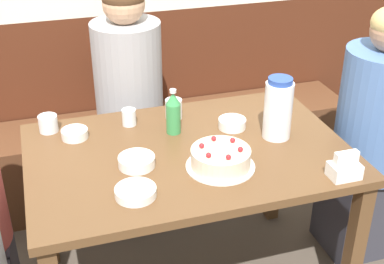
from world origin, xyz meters
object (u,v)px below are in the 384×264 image
object	(u,v)px
bench_seat	(146,154)
bowl_side_dish	(75,134)
bowl_soup_white	(232,123)
bowl_rice_small	(136,192)
bowl_sauce_shallow	(137,161)
napkin_holder	(345,168)
birthday_cake	(221,159)
glass_tumbler_short	(129,117)
person_pale_blue_shirt	(130,108)
glass_water_tall	(48,124)
glass_shot_small	(174,109)
soju_bottle	(173,113)
person_teal_shirt	(372,142)
water_pitcher	(278,109)

from	to	relation	value
bench_seat	bowl_side_dish	size ratio (longest dim) A/B	21.76
bowl_soup_white	bowl_rice_small	bearing A→B (deg)	-143.43
bowl_soup_white	bowl_sauce_shallow	xyz separation A→B (m)	(-0.45, -0.18, -0.00)
napkin_holder	bowl_rice_small	distance (m)	0.75
birthday_cake	bowl_side_dish	xyz separation A→B (m)	(-0.50, 0.39, -0.02)
bowl_sauce_shallow	napkin_holder	bearing A→B (deg)	-22.93
bench_seat	birthday_cake	xyz separation A→B (m)	(0.08, -0.99, 0.53)
glass_tumbler_short	person_pale_blue_shirt	world-z (taller)	person_pale_blue_shirt
bowl_sauce_shallow	glass_water_tall	xyz separation A→B (m)	(-0.30, 0.38, 0.02)
bench_seat	bowl_side_dish	distance (m)	0.89
glass_shot_small	bowl_soup_white	bearing A→B (deg)	-37.57
soju_bottle	bowl_soup_white	world-z (taller)	soju_bottle
napkin_holder	bowl_rice_small	size ratio (longest dim) A/B	0.76
glass_shot_small	soju_bottle	bearing A→B (deg)	-105.91
birthday_cake	bowl_rice_small	distance (m)	0.35
bench_seat	glass_shot_small	size ratio (longest dim) A/B	27.08
soju_bottle	napkin_holder	distance (m)	0.72
bowl_rice_small	glass_shot_small	bearing A→B (deg)	61.85
birthday_cake	bench_seat	bearing A→B (deg)	94.59
soju_bottle	glass_tumbler_short	xyz separation A→B (m)	(-0.16, 0.12, -0.06)
glass_tumbler_short	glass_shot_small	world-z (taller)	glass_shot_small
bench_seat	bowl_rice_small	xyz separation A→B (m)	(-0.26, -1.07, 0.51)
birthday_cake	soju_bottle	bearing A→B (deg)	106.79
bowl_side_dish	glass_shot_small	world-z (taller)	glass_shot_small
soju_bottle	person_teal_shirt	size ratio (longest dim) A/B	0.16
bowl_side_dish	glass_tumbler_short	size ratio (longest dim) A/B	1.52
soju_bottle	glass_shot_small	size ratio (longest dim) A/B	2.26
soju_bottle	bench_seat	bearing A→B (deg)	88.69
water_pitcher	bowl_sauce_shallow	size ratio (longest dim) A/B	1.88
bowl_soup_white	glass_shot_small	size ratio (longest dim) A/B	1.35
bench_seat	person_teal_shirt	bearing A→B (deg)	-41.71
bench_seat	napkin_holder	distance (m)	1.39
bowl_sauce_shallow	person_pale_blue_shirt	bearing A→B (deg)	81.03
person_teal_shirt	water_pitcher	bearing A→B (deg)	4.38
bench_seat	bowl_sauce_shallow	xyz separation A→B (m)	(-0.22, -0.88, 0.52)
bowl_rice_small	person_teal_shirt	distance (m)	1.20
person_pale_blue_shirt	glass_shot_small	bearing A→B (deg)	17.72
birthday_cake	person_pale_blue_shirt	bearing A→B (deg)	102.33
napkin_holder	glass_shot_small	xyz separation A→B (m)	(-0.46, 0.64, 0.01)
bowl_sauce_shallow	bowl_rice_small	bearing A→B (deg)	-103.18
soju_bottle	bowl_soup_white	size ratio (longest dim) A/B	1.67
soju_bottle	person_teal_shirt	world-z (taller)	person_teal_shirt
glass_water_tall	soju_bottle	bearing A→B (deg)	-18.53
water_pitcher	bowl_rice_small	xyz separation A→B (m)	(-0.64, -0.24, -0.11)
bowl_sauce_shallow	glass_tumbler_short	bearing A→B (deg)	83.29
napkin_holder	person_pale_blue_shirt	xyz separation A→B (m)	(-0.59, 1.03, -0.16)
bench_seat	bowl_soup_white	xyz separation A→B (m)	(0.23, -0.71, 0.52)
bowl_soup_white	glass_water_tall	bearing A→B (deg)	165.00
bowl_rice_small	water_pitcher	bearing A→B (deg)	20.57
bench_seat	bowl_side_dish	xyz separation A→B (m)	(-0.42, -0.60, 0.52)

